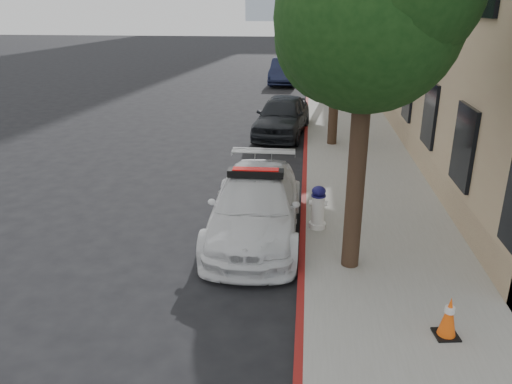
{
  "coord_description": "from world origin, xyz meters",
  "views": [
    {
      "loc": [
        2.04,
        -9.87,
        4.48
      ],
      "look_at": [
        1.12,
        -0.84,
        1.0
      ],
      "focal_mm": 35.0,
      "sensor_mm": 36.0,
      "label": 1
    }
  ],
  "objects_px": {
    "parked_car_mid": "(282,116)",
    "parked_car_far": "(285,71)",
    "traffic_cone": "(449,317)",
    "fire_hydrant": "(318,208)",
    "police_car": "(256,206)"
  },
  "relations": [
    {
      "from": "police_car",
      "to": "parked_car_far",
      "type": "distance_m",
      "value": 20.04
    },
    {
      "from": "parked_car_mid",
      "to": "traffic_cone",
      "type": "xyz_separation_m",
      "value": [
        2.88,
        -11.41,
        -0.24
      ]
    },
    {
      "from": "police_car",
      "to": "parked_car_far",
      "type": "bearing_deg",
      "value": 90.39
    },
    {
      "from": "police_car",
      "to": "parked_car_far",
      "type": "relative_size",
      "value": 1.03
    },
    {
      "from": "parked_car_mid",
      "to": "parked_car_far",
      "type": "distance_m",
      "value": 11.87
    },
    {
      "from": "police_car",
      "to": "parked_car_mid",
      "type": "height_order",
      "value": "police_car"
    },
    {
      "from": "police_car",
      "to": "traffic_cone",
      "type": "relative_size",
      "value": 7.16
    },
    {
      "from": "parked_car_mid",
      "to": "fire_hydrant",
      "type": "relative_size",
      "value": 4.54
    },
    {
      "from": "fire_hydrant",
      "to": "traffic_cone",
      "type": "height_order",
      "value": "fire_hydrant"
    },
    {
      "from": "fire_hydrant",
      "to": "parked_car_mid",
      "type": "bearing_deg",
      "value": 101.6
    },
    {
      "from": "parked_car_far",
      "to": "traffic_cone",
      "type": "xyz_separation_m",
      "value": [
        3.35,
        -23.27,
        -0.25
      ]
    },
    {
      "from": "parked_car_mid",
      "to": "parked_car_far",
      "type": "bearing_deg",
      "value": 98.97
    },
    {
      "from": "parked_car_far",
      "to": "traffic_cone",
      "type": "distance_m",
      "value": 23.51
    },
    {
      "from": "parked_car_mid",
      "to": "parked_car_far",
      "type": "xyz_separation_m",
      "value": [
        -0.47,
        11.86,
        0.01
      ]
    },
    {
      "from": "police_car",
      "to": "traffic_cone",
      "type": "distance_m",
      "value": 4.4
    }
  ]
}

